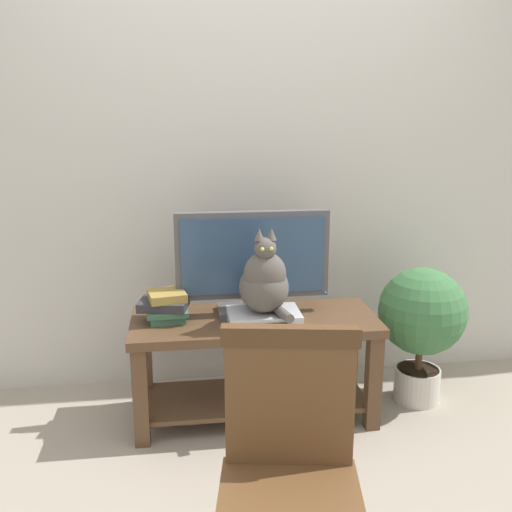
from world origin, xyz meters
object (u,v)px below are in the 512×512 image
object	(u,v)px
cat	(265,281)
book_stack	(166,306)
potted_plant	(422,319)
tv_stand	(255,350)
media_box	(264,318)
tv	(253,261)
wooden_chair	(290,464)

from	to	relation	value
cat	book_stack	xyz separation A→B (m)	(-0.47, 0.13, -0.15)
potted_plant	tv_stand	bearing A→B (deg)	-177.06
tv_stand	cat	xyz separation A→B (m)	(0.03, -0.11, 0.39)
book_stack	tv_stand	bearing A→B (deg)	-2.94
book_stack	potted_plant	bearing A→B (deg)	1.02
media_box	tv	bearing A→B (deg)	100.10
media_box	tv_stand	bearing A→B (deg)	108.01
cat	tv	bearing A→B (deg)	99.81
tv	tv_stand	bearing A→B (deg)	-90.02
media_box	wooden_chair	xyz separation A→B (m)	(-0.08, -1.11, -0.04)
tv_stand	cat	bearing A→B (deg)	-73.34
book_stack	potted_plant	world-z (taller)	potted_plant
tv_stand	cat	distance (m)	0.41
tv	book_stack	world-z (taller)	tv
media_box	potted_plant	world-z (taller)	potted_plant
tv	media_box	distance (m)	0.30
wooden_chair	book_stack	size ratio (longest dim) A/B	3.55
tv_stand	book_stack	bearing A→B (deg)	177.06
book_stack	potted_plant	size ratio (longest dim) A/B	0.35
wooden_chair	book_stack	xyz separation A→B (m)	(-0.38, 1.22, 0.08)
media_box	cat	world-z (taller)	cat
tv	book_stack	xyz separation A→B (m)	(-0.43, -0.06, -0.20)
tv	wooden_chair	distance (m)	1.31
book_stack	tv	bearing A→B (deg)	7.52
tv_stand	wooden_chair	distance (m)	1.21
tv	cat	distance (m)	0.20
wooden_chair	book_stack	world-z (taller)	wooden_chair
book_stack	potted_plant	xyz separation A→B (m)	(1.32, 0.02, -0.14)
tv_stand	cat	size ratio (longest dim) A/B	2.94
tv	potted_plant	bearing A→B (deg)	-2.15
tv_stand	tv	bearing A→B (deg)	89.98
cat	book_stack	bearing A→B (deg)	164.29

